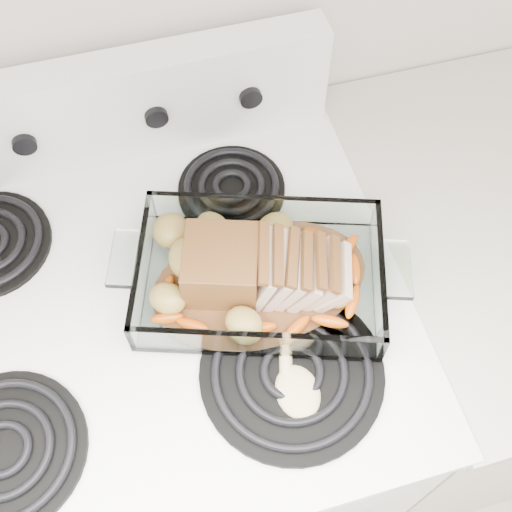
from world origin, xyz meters
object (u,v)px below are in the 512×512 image
object	(u,v)px
counter_right	(465,327)
pork_roast	(250,271)
electric_range	(169,404)
baking_dish	(260,278)

from	to	relation	value
counter_right	pork_roast	xyz separation A→B (m)	(-0.49, -0.02, 0.52)
electric_range	baking_dish	distance (m)	0.52
counter_right	pork_roast	size ratio (longest dim) A/B	4.06
counter_right	pork_roast	world-z (taller)	pork_roast
electric_range	counter_right	world-z (taller)	electric_range
pork_roast	baking_dish	bearing A→B (deg)	-20.55
counter_right	baking_dish	size ratio (longest dim) A/B	2.75
electric_range	baking_dish	bearing A→B (deg)	-6.76
electric_range	pork_roast	distance (m)	0.54
electric_range	baking_dish	xyz separation A→B (m)	(0.18, -0.02, 0.48)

